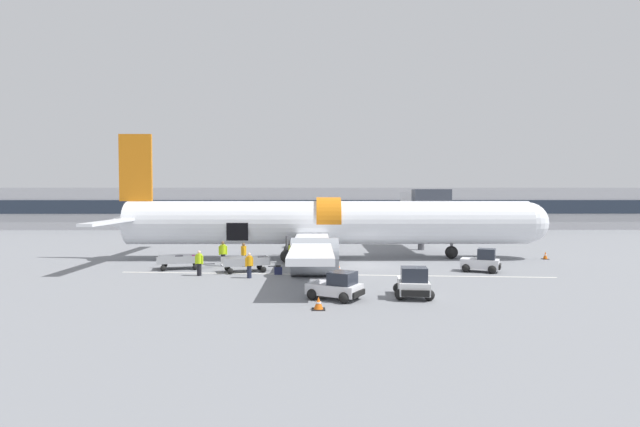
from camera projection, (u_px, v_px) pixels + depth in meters
name	position (u px, v px, depth m)	size (l,w,h in m)	color
ground_plane	(366.00, 265.00, 37.46)	(500.00, 500.00, 0.00)	slate
apron_marking_line	(332.00, 275.00, 33.11)	(28.78, 2.67, 0.01)	silver
terminal_strip	(340.00, 208.00, 79.28)	(106.25, 12.16, 6.23)	#B2B2B7
jet_bridge_stub	(423.00, 206.00, 46.72)	(3.18, 9.60, 5.77)	#4C4C51
airplane	(323.00, 224.00, 41.07)	(36.62, 33.74, 10.24)	white
baggage_tug_lead	(413.00, 284.00, 25.86)	(2.19, 2.78, 1.62)	white
baggage_tug_mid	(482.00, 262.00, 34.32)	(2.88, 2.34, 1.61)	silver
baggage_tug_rear	(337.00, 287.00, 25.40)	(3.09, 2.67, 1.44)	silver
baggage_cart_loading	(247.00, 264.00, 34.37)	(4.15, 2.40, 1.02)	#999BA0
baggage_cart_queued	(182.00, 262.00, 35.69)	(4.10, 2.45, 0.98)	#999BA0
ground_crew_loader_a	(244.00, 254.00, 36.86)	(0.48, 0.61, 1.75)	#2D2D33
ground_crew_loader_b	(291.00, 254.00, 36.83)	(0.56, 0.59, 1.80)	#2D2D33
ground_crew_driver	(223.00, 253.00, 37.01)	(0.64, 0.51, 1.84)	black
ground_crew_supervisor	(249.00, 265.00, 31.77)	(0.54, 0.51, 1.63)	#1E2338
ground_crew_helper	(199.00, 262.00, 32.67)	(0.58, 0.43, 1.66)	black
suitcase_on_tarmac_upright	(278.00, 271.00, 33.13)	(0.52, 0.17, 0.63)	#1E2347
safety_cone_nose	(545.00, 256.00, 40.91)	(0.50, 0.50, 0.63)	black
safety_cone_engine_left	(318.00, 304.00, 23.16)	(0.63, 0.63, 0.59)	black
safety_cone_wingtip	(339.00, 269.00, 33.14)	(0.63, 0.63, 0.77)	black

